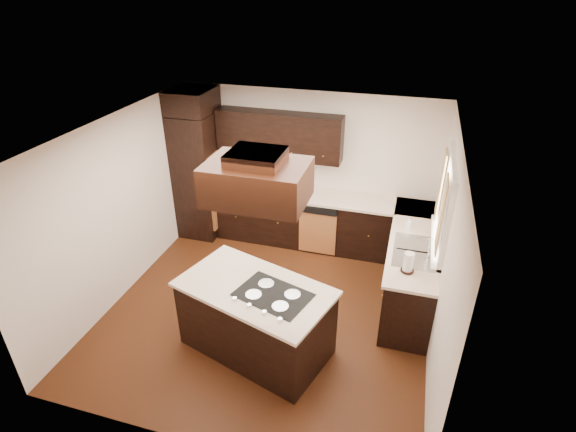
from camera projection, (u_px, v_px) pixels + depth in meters
The scene contains 30 objects.
floor at pixel (269, 309), 6.18m from camera, with size 4.20×4.20×0.02m, color #5A2C13.
ceiling at pixel (264, 132), 4.96m from camera, with size 4.20×4.20×0.02m, color silver.
wall_back at pixel (308, 167), 7.34m from camera, with size 4.20×0.02×2.50m, color white.
wall_front at pixel (187, 353), 3.79m from camera, with size 4.20×0.02×2.50m, color white.
wall_left at pixel (119, 208), 6.08m from camera, with size 0.02×4.20×2.50m, color white.
wall_right at pixel (444, 257), 5.05m from camera, with size 0.02×4.20×2.50m, color white.
oven_column at pixel (199, 175), 7.53m from camera, with size 0.65×0.75×2.12m, color black.
wall_oven_face at pixel (218, 174), 7.41m from camera, with size 0.05×0.62×0.78m, color #BB703C.
base_cabinets_back at pixel (304, 219), 7.46m from camera, with size 2.93×0.60×0.88m, color black.
base_cabinets_right at pixel (411, 267), 6.28m from camera, with size 0.60×2.40×0.88m, color black.
countertop_back at pixel (305, 195), 7.23m from camera, with size 2.93×0.63×0.04m, color #F9E1C7.
countertop_right at pixel (414, 239), 6.06m from camera, with size 0.63×2.40×0.04m, color #F9E1C7.
upper_cabinets at pixel (279, 135), 7.02m from camera, with size 2.00×0.34×0.72m, color black.
dishwasher_front at pixel (317, 233), 7.17m from camera, with size 0.60×0.05×0.72m, color #BB703C.
window_frame at pixel (446, 203), 5.33m from camera, with size 0.06×1.32×1.12m, color white.
window_pane at pixel (448, 204), 5.32m from camera, with size 0.00×1.20×1.00m, color white.
curtain_left at pixel (442, 215), 4.97m from camera, with size 0.02×0.34×0.90m, color #F9E9B6.
curtain_right at pixel (441, 185), 5.67m from camera, with size 0.02×0.34×0.90m, color #F9E9B6.
sink_rim at pixel (414, 251), 5.75m from camera, with size 0.52×0.84×0.01m, color silver.
island at pixel (256, 319), 5.33m from camera, with size 1.69×0.92×0.88m, color black.
island_top at pixel (255, 289), 5.11m from camera, with size 1.75×0.98×0.04m, color #F9E1C7.
cooktop at pixel (273, 295), 4.98m from camera, with size 0.80×0.53×0.01m, color black.
range_hood at pixel (257, 182), 4.64m from camera, with size 1.05×0.72×0.42m, color black.
hood_duct at pixel (256, 157), 4.51m from camera, with size 0.55×0.50×0.13m, color black.
blender_base at pixel (251, 185), 7.40m from camera, with size 0.15×0.15×0.10m, color silver.
blender_pitcher at pixel (250, 175), 7.31m from camera, with size 0.13×0.13×0.26m, color silver.
spice_rack at pixel (277, 184), 7.22m from camera, with size 0.34×0.08×0.28m, color black.
mixing_bowl at pixel (242, 184), 7.47m from camera, with size 0.23×0.23×0.06m, color white.
soap_bottle at pixel (409, 223), 6.21m from camera, with size 0.08×0.08×0.17m, color white.
paper_towel at pixel (408, 263), 5.31m from camera, with size 0.12×0.12×0.26m, color white.
Camera 1 is at (1.59, -4.52, 4.10)m, focal length 28.00 mm.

